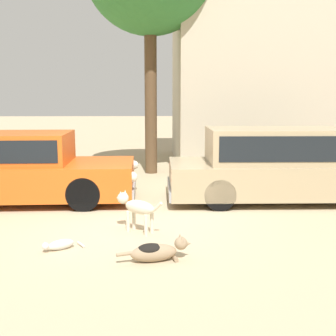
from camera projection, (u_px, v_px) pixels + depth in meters
name	position (u px, v px, depth m)	size (l,w,h in m)	color
ground_plane	(125.00, 220.00, 7.61)	(80.00, 80.00, 0.00)	tan
parked_sedan_nearest	(19.00, 168.00, 8.87)	(4.81, 1.91, 1.43)	#D15619
parked_sedan_second	(279.00, 163.00, 8.95)	(4.80, 1.76, 1.51)	tan
stray_dog_spotted	(157.00, 251.00, 5.72)	(1.00, 0.37, 0.34)	#997F60
stray_dog_tan	(136.00, 207.00, 6.93)	(0.80, 0.64, 0.64)	beige
stray_cat	(60.00, 245.00, 6.15)	(0.57, 0.42, 0.16)	beige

